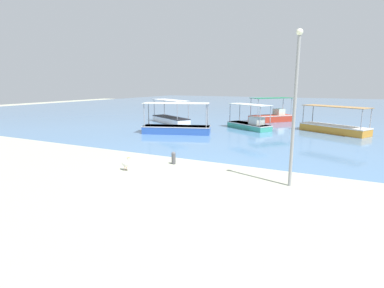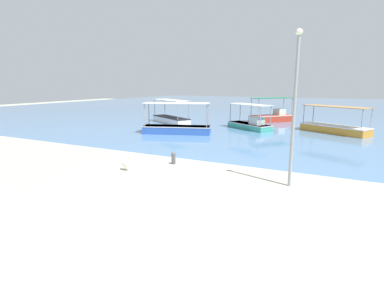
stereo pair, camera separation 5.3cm
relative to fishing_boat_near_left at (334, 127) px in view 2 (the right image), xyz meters
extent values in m
plane|color=#9A9D89|center=(-6.58, -17.85, -0.52)|extent=(120.00, 120.00, 0.00)
cube|color=#4D739D|center=(-6.58, 30.15, -0.52)|extent=(110.00, 90.00, 0.00)
cube|color=orange|center=(0.00, 0.00, -0.16)|extent=(6.20, 4.55, 0.71)
cube|color=silver|center=(0.00, 0.00, 0.15)|extent=(6.26, 4.61, 0.08)
cylinder|color=#99999E|center=(2.83, -0.69, 1.05)|extent=(0.08, 0.08, 1.70)
cylinder|color=#99999E|center=(2.06, -2.05, 1.05)|extent=(0.08, 0.08, 1.70)
cylinder|color=#99999E|center=(-2.06, 2.05, 1.05)|extent=(0.08, 0.08, 1.70)
cylinder|color=#99999E|center=(-2.83, 0.69, 1.05)|extent=(0.08, 0.08, 1.70)
cube|color=olive|center=(0.00, 0.00, 1.92)|extent=(6.08, 4.54, 0.05)
cube|color=#BB3421|center=(-7.07, 5.97, -0.13)|extent=(4.82, 5.05, 0.78)
cube|color=silver|center=(-7.07, 5.97, 0.23)|extent=(4.88, 5.11, 0.08)
cylinder|color=#99999E|center=(-8.06, 3.70, 1.28)|extent=(0.08, 0.08, 2.02)
cylinder|color=#99999E|center=(-9.22, 4.76, 1.28)|extent=(0.08, 0.08, 2.02)
cylinder|color=#99999E|center=(-4.92, 7.17, 1.28)|extent=(0.08, 0.08, 2.02)
cylinder|color=#99999E|center=(-6.08, 8.23, 1.28)|extent=(0.08, 0.08, 2.02)
cube|color=#186641|center=(-7.07, 5.97, 2.31)|extent=(4.76, 4.97, 0.05)
cube|color=silver|center=(-6.29, 6.83, 0.63)|extent=(1.57, 1.54, 0.72)
cube|color=teal|center=(-7.76, -1.08, -0.24)|extent=(5.06, 4.02, 0.56)
cube|color=silver|center=(-7.76, -1.08, 0.01)|extent=(5.11, 4.07, 0.08)
cylinder|color=#99999E|center=(-10.02, -0.43, 0.98)|extent=(0.08, 0.08, 1.87)
cylinder|color=#99999E|center=(-9.30, 0.69, 0.98)|extent=(0.08, 0.08, 1.87)
cylinder|color=#99999E|center=(-6.23, -2.85, 0.98)|extent=(0.08, 0.08, 1.87)
cylinder|color=#99999E|center=(-5.51, -1.73, 0.98)|extent=(0.08, 0.08, 1.87)
cube|color=silver|center=(-7.76, -1.08, 1.94)|extent=(4.94, 3.99, 0.05)
cube|color=silver|center=(-6.82, -1.69, 0.42)|extent=(1.59, 1.57, 0.74)
cube|color=white|center=(-17.30, -0.44, -0.17)|extent=(6.22, 4.68, 0.70)
cube|color=black|center=(-17.30, -0.44, 0.14)|extent=(6.27, 4.74, 0.08)
cylinder|color=#99999E|center=(-14.46, -1.36, 1.14)|extent=(0.08, 0.08, 1.92)
cylinder|color=#99999E|center=(-15.19, -2.55, 1.14)|extent=(0.08, 0.08, 1.92)
cylinder|color=#99999E|center=(-19.40, 1.66, 1.14)|extent=(0.08, 0.08, 1.92)
cylinder|color=#99999E|center=(-20.13, 0.48, 1.14)|extent=(0.08, 0.08, 1.92)
cube|color=silver|center=(-17.30, -0.44, 2.12)|extent=(6.10, 4.66, 0.05)
cube|color=#315CB5|center=(-12.90, -6.84, -0.16)|extent=(6.32, 3.47, 0.72)
cube|color=silver|center=(-12.90, -6.84, 0.16)|extent=(6.37, 3.52, 0.08)
cylinder|color=#99999E|center=(-10.45, -5.30, 1.21)|extent=(0.08, 0.08, 2.03)
cylinder|color=#99999E|center=(-10.01, -6.63, 1.21)|extent=(0.08, 0.08, 2.03)
cylinder|color=#99999E|center=(-15.78, -7.05, 1.21)|extent=(0.08, 0.08, 2.03)
cylinder|color=#99999E|center=(-15.34, -8.38, 1.21)|extent=(0.08, 0.08, 2.03)
cube|color=beige|center=(-12.90, -6.84, 2.25)|extent=(6.16, 3.50, 0.05)
cylinder|color=#E0997A|center=(-9.45, -18.38, -0.41)|extent=(0.03, 0.03, 0.22)
cylinder|color=#E0997A|center=(-9.47, -18.47, -0.41)|extent=(0.03, 0.03, 0.22)
ellipsoid|color=white|center=(-9.43, -18.43, -0.17)|extent=(0.61, 0.41, 0.32)
ellipsoid|color=white|center=(-9.68, -18.37, -0.15)|extent=(0.18, 0.16, 0.10)
cylinder|color=white|center=(-9.28, -18.47, 0.06)|extent=(0.07, 0.07, 0.26)
sphere|color=white|center=(-9.28, -18.47, 0.22)|extent=(0.11, 0.11, 0.11)
cone|color=#E5933F|center=(-9.12, -18.51, 0.21)|extent=(0.30, 0.13, 0.06)
cylinder|color=gray|center=(-1.33, -17.11, 2.69)|extent=(0.14, 0.14, 6.42)
sphere|color=#EAEACC|center=(-1.33, -17.11, 6.01)|extent=(0.28, 0.28, 0.28)
cylinder|color=#47474C|center=(-7.82, -16.21, -0.24)|extent=(0.23, 0.23, 0.56)
sphere|color=#4C4C51|center=(-7.82, -16.21, 0.07)|extent=(0.24, 0.24, 0.24)
camera|label=1|loc=(0.44, -30.48, 3.94)|focal=28.00mm
camera|label=2|loc=(0.49, -30.46, 3.94)|focal=28.00mm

